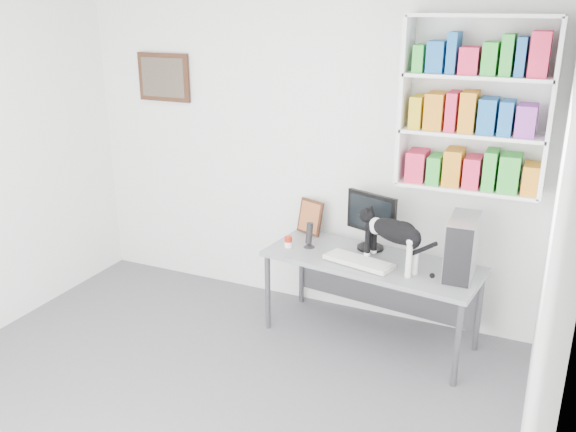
{
  "coord_description": "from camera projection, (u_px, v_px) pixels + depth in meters",
  "views": [
    {
      "loc": [
        1.96,
        -2.59,
        2.54
      ],
      "look_at": [
        0.11,
        1.53,
        0.94
      ],
      "focal_mm": 38.0,
      "sensor_mm": 36.0,
      "label": 1
    }
  ],
  "objects": [
    {
      "name": "room",
      "position": [
        158.0,
        228.0,
        3.38
      ],
      "size": [
        4.01,
        4.01,
        2.7
      ],
      "color": "#5B5B60",
      "rests_on": "ground"
    },
    {
      "name": "keyboard",
      "position": [
        359.0,
        261.0,
        4.55
      ],
      "size": [
        0.56,
        0.31,
        0.04
      ],
      "primitive_type": "cube",
      "rotation": [
        0.0,
        0.0,
        -0.23
      ],
      "color": "beige",
      "rests_on": "desk"
    },
    {
      "name": "wall_art",
      "position": [
        164.0,
        77.0,
        5.39
      ],
      "size": [
        0.52,
        0.04,
        0.42
      ],
      "primitive_type": "cube",
      "color": "#402614",
      "rests_on": "room"
    },
    {
      "name": "soup_can",
      "position": [
        288.0,
        242.0,
        4.86
      ],
      "size": [
        0.08,
        0.08,
        0.09
      ],
      "primitive_type": "cylinder",
      "rotation": [
        0.0,
        0.0,
        -0.5
      ],
      "color": "#AA1E0E",
      "rests_on": "desk"
    },
    {
      "name": "desk",
      "position": [
        370.0,
        300.0,
        4.75
      ],
      "size": [
        1.7,
        0.83,
        0.68
      ],
      "primitive_type": "cube",
      "rotation": [
        0.0,
        0.0,
        -0.12
      ],
      "color": "gray",
      "rests_on": "room"
    },
    {
      "name": "bookshelf",
      "position": [
        475.0,
        105.0,
        4.26
      ],
      "size": [
        1.03,
        0.28,
        1.24
      ],
      "primitive_type": "cube",
      "color": "white",
      "rests_on": "room"
    },
    {
      "name": "leaning_print",
      "position": [
        310.0,
        216.0,
        5.11
      ],
      "size": [
        0.26,
        0.17,
        0.3
      ],
      "primitive_type": "cube",
      "rotation": [
        0.0,
        0.0,
        -0.36
      ],
      "color": "#402614",
      "rests_on": "desk"
    },
    {
      "name": "pc_tower",
      "position": [
        462.0,
        247.0,
        4.31
      ],
      "size": [
        0.2,
        0.44,
        0.43
      ],
      "primitive_type": "cube",
      "rotation": [
        0.0,
        0.0,
        0.02
      ],
      "color": "silver",
      "rests_on": "desk"
    },
    {
      "name": "cat",
      "position": [
        393.0,
        243.0,
        4.43
      ],
      "size": [
        0.65,
        0.42,
        0.39
      ],
      "primitive_type": null,
      "rotation": [
        0.0,
        0.0,
        -0.44
      ],
      "color": "black",
      "rests_on": "desk"
    },
    {
      "name": "monitor",
      "position": [
        371.0,
        221.0,
        4.76
      ],
      "size": [
        0.49,
        0.34,
        0.47
      ],
      "primitive_type": "cube",
      "rotation": [
        0.0,
        0.0,
        -0.33
      ],
      "color": "black",
      "rests_on": "desk"
    },
    {
      "name": "speaker",
      "position": [
        309.0,
        235.0,
        4.83
      ],
      "size": [
        0.11,
        0.11,
        0.21
      ],
      "primitive_type": "cylinder",
      "rotation": [
        0.0,
        0.0,
        -0.18
      ],
      "color": "black",
      "rests_on": "desk"
    }
  ]
}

